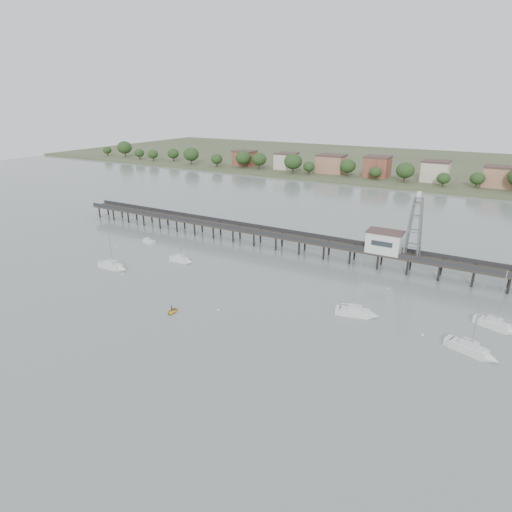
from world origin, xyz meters
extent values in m
plane|color=slate|center=(0.00, 0.00, 0.00)|extent=(500.00, 500.00, 0.00)
cube|color=#2D2823|center=(0.00, 60.00, 3.75)|extent=(150.00, 5.00, 0.50)
cube|color=#333335|center=(0.00, 57.60, 4.55)|extent=(150.00, 0.12, 1.10)
cube|color=#333335|center=(0.00, 62.40, 4.55)|extent=(150.00, 0.12, 1.10)
cylinder|color=black|center=(-73.00, 58.10, 1.80)|extent=(0.50, 0.50, 4.40)
cylinder|color=black|center=(-73.00, 61.90, 1.80)|extent=(0.50, 0.50, 4.40)
cylinder|color=black|center=(0.00, 58.10, 1.80)|extent=(0.50, 0.50, 4.40)
cylinder|color=black|center=(0.00, 61.90, 1.80)|extent=(0.50, 0.50, 4.40)
cube|color=silver|center=(25.00, 60.00, 6.50)|extent=(8.00, 5.00, 5.00)
cube|color=#4C3833|center=(25.00, 60.00, 9.15)|extent=(8.40, 5.40, 0.30)
cube|color=slate|center=(31.50, 60.00, 18.15)|extent=(1.80, 1.80, 0.30)
cube|color=silver|center=(31.50, 60.00, 18.90)|extent=(0.90, 0.90, 1.20)
cube|color=silver|center=(47.05, 29.35, 0.48)|extent=(6.26, 4.10, 1.65)
cone|color=silver|center=(50.48, 28.12, 0.48)|extent=(3.06, 2.96, 2.27)
cube|color=silver|center=(47.05, 29.35, 1.65)|extent=(3.06, 2.58, 0.75)
cylinder|color=#A5A8AA|center=(47.43, 29.21, 6.77)|extent=(0.18, 0.18, 10.95)
cylinder|color=#A5A8AA|center=(46.13, 29.68, 2.20)|extent=(3.25, 1.26, 0.12)
cube|color=silver|center=(-31.95, 26.09, 0.48)|extent=(5.89, 2.46, 1.65)
cone|color=silver|center=(-28.32, 26.21, 0.48)|extent=(2.50, 2.34, 2.26)
cube|color=silver|center=(-31.95, 26.09, 1.65)|extent=(2.64, 1.90, 0.75)
cylinder|color=#A5A8AA|center=(-31.55, 26.10, 6.75)|extent=(0.18, 0.18, 10.90)
cylinder|color=#A5A8AA|center=(-32.92, 26.06, 2.20)|extent=(3.39, 0.24, 0.12)
cube|color=silver|center=(26.99, 32.32, 0.48)|extent=(5.97, 3.40, 1.65)
cone|color=silver|center=(30.41, 33.11, 0.48)|extent=(2.77, 2.66, 2.18)
cube|color=silver|center=(26.99, 32.32, 1.65)|extent=(2.83, 2.27, 0.75)
cylinder|color=#A5A8AA|center=(27.37, 32.40, 6.57)|extent=(0.18, 0.18, 10.53)
cylinder|color=#A5A8AA|center=(26.07, 32.10, 2.20)|extent=(3.22, 0.86, 0.12)
cube|color=silver|center=(50.23, 40.34, 0.48)|extent=(5.67, 3.58, 1.65)
cube|color=silver|center=(50.23, 40.34, 1.65)|extent=(2.74, 2.29, 0.75)
cylinder|color=#A5A8AA|center=(50.58, 40.23, 6.26)|extent=(0.18, 0.18, 9.92)
cylinder|color=#A5A8AA|center=(49.39, 40.61, 2.20)|extent=(2.98, 1.06, 0.12)
cube|color=silver|center=(-20.25, 37.93, 0.48)|extent=(4.57, 2.10, 1.65)
cone|color=silver|center=(-17.48, 38.16, 0.48)|extent=(1.99, 1.88, 1.73)
cube|color=silver|center=(-20.25, 37.93, 1.65)|extent=(2.08, 1.54, 0.75)
cylinder|color=#A5A8AA|center=(-19.94, 37.95, 5.46)|extent=(0.18, 0.18, 8.33)
cylinder|color=#A5A8AA|center=(-20.99, 37.87, 2.20)|extent=(2.59, 0.34, 0.12)
cube|color=silver|center=(-37.71, 45.13, 0.39)|extent=(4.19, 2.18, 1.11)
cube|color=silver|center=(-38.59, 45.24, 1.06)|extent=(1.50, 1.50, 0.67)
imported|color=yellow|center=(-3.94, 15.68, 0.00)|extent=(2.14, 0.93, 2.90)
imported|color=black|center=(-3.94, 15.68, 0.00)|extent=(0.70, 1.34, 0.31)
ellipsoid|color=beige|center=(-43.17, 37.66, 0.08)|extent=(0.56, 0.56, 0.39)
ellipsoid|color=beige|center=(29.56, 47.87, 0.08)|extent=(0.56, 0.56, 0.39)
ellipsoid|color=beige|center=(39.66, 31.14, 0.08)|extent=(0.56, 0.56, 0.39)
ellipsoid|color=beige|center=(3.27, 20.99, 0.08)|extent=(0.56, 0.56, 0.39)
ellipsoid|color=beige|center=(-26.63, 24.76, 0.08)|extent=(0.56, 0.56, 0.39)
cube|color=#475133|center=(0.00, 245.00, 0.50)|extent=(500.00, 170.00, 1.40)
cube|color=brown|center=(-90.00, 183.00, 5.70)|extent=(13.00, 10.50, 9.00)
cube|color=brown|center=(-62.00, 183.00, 5.70)|extent=(13.00, 10.50, 9.00)
cube|color=brown|center=(-35.00, 183.00, 5.70)|extent=(13.00, 10.50, 9.00)
cube|color=brown|center=(-10.00, 183.00, 5.70)|extent=(13.00, 10.50, 9.00)
cube|color=brown|center=(18.00, 183.00, 5.70)|extent=(13.00, 10.50, 9.00)
cube|color=brown|center=(45.00, 183.00, 5.70)|extent=(13.00, 10.50, 9.00)
ellipsoid|color=#193114|center=(-120.00, 171.00, 6.00)|extent=(8.00, 8.00, 6.80)
ellipsoid|color=#193114|center=(0.00, 171.00, 6.00)|extent=(8.00, 8.00, 6.80)
camera|label=1|loc=(47.25, -40.15, 38.89)|focal=30.00mm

